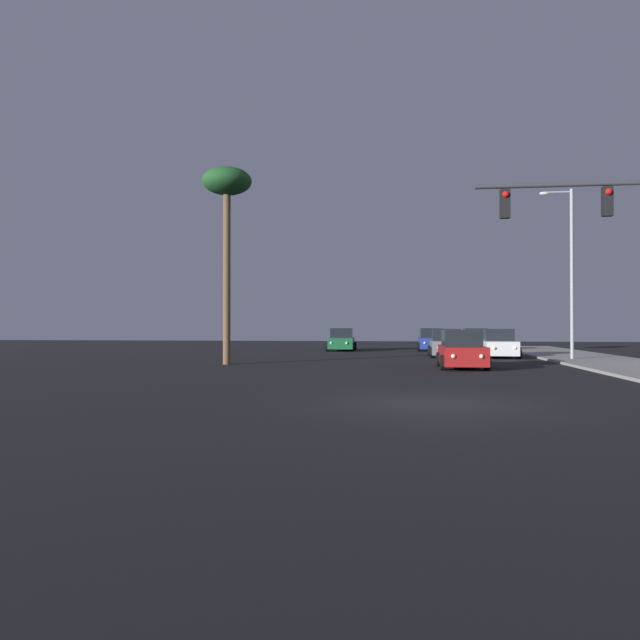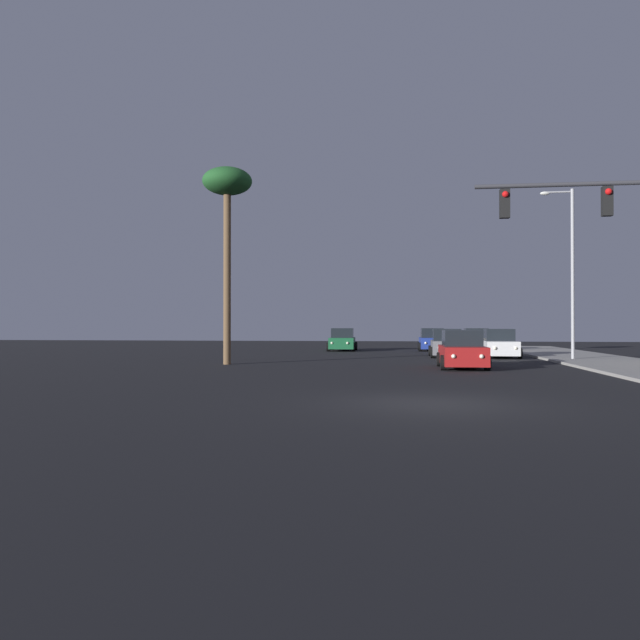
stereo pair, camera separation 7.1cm
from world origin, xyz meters
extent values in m
plane|color=black|center=(0.00, 0.00, 0.00)|extent=(120.00, 120.00, 0.00)
cube|color=navy|center=(1.63, 31.87, 0.58)|extent=(1.83, 4.21, 0.80)
cube|color=black|center=(1.63, 32.02, 1.33)|extent=(1.61, 2.01, 0.70)
cylinder|color=black|center=(0.73, 30.57, 0.32)|extent=(0.24, 0.64, 0.64)
cylinder|color=black|center=(2.53, 30.57, 0.32)|extent=(0.24, 0.64, 0.64)
cylinder|color=black|center=(0.73, 33.17, 0.32)|extent=(0.24, 0.64, 0.64)
cylinder|color=black|center=(2.53, 33.17, 0.32)|extent=(0.24, 0.64, 0.64)
sphere|color=#F2EACC|center=(1.07, 29.75, 0.63)|extent=(0.18, 0.18, 0.18)
sphere|color=#F2EACC|center=(2.19, 29.75, 0.63)|extent=(0.18, 0.18, 0.18)
cube|color=slate|center=(2.03, 22.61, 0.58)|extent=(1.88, 4.23, 0.80)
cube|color=black|center=(2.03, 22.76, 1.33)|extent=(1.64, 2.03, 0.70)
cylinder|color=black|center=(1.13, 21.30, 0.32)|extent=(0.24, 0.64, 0.64)
cylinder|color=black|center=(2.93, 21.30, 0.32)|extent=(0.24, 0.64, 0.64)
cylinder|color=black|center=(1.13, 23.91, 0.32)|extent=(0.24, 0.64, 0.64)
cylinder|color=black|center=(2.93, 23.91, 0.32)|extent=(0.24, 0.64, 0.64)
sphere|color=#F2EACC|center=(1.47, 20.49, 0.63)|extent=(0.18, 0.18, 0.18)
sphere|color=#F2EACC|center=(2.59, 20.49, 0.63)|extent=(0.18, 0.18, 0.18)
cube|color=#195933|center=(-5.01, 31.00, 0.58)|extent=(1.96, 4.27, 0.80)
cube|color=black|center=(-5.01, 31.15, 1.33)|extent=(1.68, 2.06, 0.70)
cylinder|color=black|center=(-5.91, 29.70, 0.32)|extent=(0.24, 0.64, 0.64)
cylinder|color=black|center=(-4.11, 29.70, 0.32)|extent=(0.24, 0.64, 0.64)
cylinder|color=black|center=(-5.91, 32.31, 0.32)|extent=(0.24, 0.64, 0.64)
cylinder|color=black|center=(-4.11, 32.31, 0.32)|extent=(0.24, 0.64, 0.64)
sphere|color=#F2EACC|center=(-5.57, 28.88, 0.63)|extent=(0.18, 0.18, 0.18)
sphere|color=#F2EACC|center=(-4.45, 28.88, 0.63)|extent=(0.18, 0.18, 0.18)
cube|color=maroon|center=(1.95, 12.58, 0.58)|extent=(1.82, 4.21, 0.80)
cube|color=black|center=(1.95, 12.73, 1.33)|extent=(1.61, 2.01, 0.70)
cylinder|color=black|center=(1.05, 11.28, 0.32)|extent=(0.24, 0.64, 0.64)
cylinder|color=black|center=(2.85, 11.28, 0.32)|extent=(0.24, 0.64, 0.64)
cylinder|color=black|center=(1.05, 13.88, 0.32)|extent=(0.24, 0.64, 0.64)
cylinder|color=black|center=(2.85, 13.88, 0.32)|extent=(0.24, 0.64, 0.64)
sphere|color=#F2EACC|center=(1.39, 10.46, 0.63)|extent=(0.18, 0.18, 0.18)
sphere|color=#F2EACC|center=(2.51, 10.46, 0.63)|extent=(0.18, 0.18, 0.18)
cube|color=silver|center=(5.02, 22.19, 0.58)|extent=(1.95, 4.26, 0.80)
cube|color=black|center=(5.02, 22.34, 1.33)|extent=(1.67, 2.05, 0.70)
cylinder|color=black|center=(4.12, 20.88, 0.32)|extent=(0.24, 0.64, 0.64)
cylinder|color=black|center=(5.92, 20.88, 0.32)|extent=(0.24, 0.64, 0.64)
cylinder|color=black|center=(4.12, 23.49, 0.32)|extent=(0.24, 0.64, 0.64)
cylinder|color=black|center=(5.92, 23.49, 0.32)|extent=(0.24, 0.64, 0.64)
sphere|color=#F2EACC|center=(4.46, 20.07, 0.63)|extent=(0.18, 0.18, 0.18)
sphere|color=#F2EACC|center=(5.58, 20.07, 0.63)|extent=(0.18, 0.18, 0.18)
cube|color=tan|center=(4.77, 31.10, 0.58)|extent=(1.86, 4.22, 0.80)
cube|color=black|center=(4.77, 31.25, 1.33)|extent=(1.63, 2.02, 0.70)
cylinder|color=black|center=(3.87, 29.80, 0.32)|extent=(0.24, 0.64, 0.64)
cylinder|color=black|center=(5.67, 29.80, 0.32)|extent=(0.24, 0.64, 0.64)
cylinder|color=black|center=(3.87, 32.40, 0.32)|extent=(0.24, 0.64, 0.64)
cylinder|color=black|center=(5.67, 32.40, 0.32)|extent=(0.24, 0.64, 0.64)
sphere|color=#F2EACC|center=(4.21, 28.98, 0.63)|extent=(0.18, 0.18, 0.18)
sphere|color=#F2EACC|center=(5.32, 28.98, 0.63)|extent=(0.18, 0.18, 0.18)
cylinder|color=#38383D|center=(4.61, 4.64, 6.22)|extent=(6.08, 0.14, 0.14)
cube|color=black|center=(5.52, 4.64, 5.67)|extent=(0.30, 0.24, 0.90)
sphere|color=red|center=(5.52, 4.50, 5.94)|extent=(0.20, 0.20, 0.20)
cube|color=black|center=(2.48, 4.64, 5.67)|extent=(0.30, 0.24, 0.90)
sphere|color=red|center=(2.48, 4.50, 5.94)|extent=(0.20, 0.20, 0.20)
cylinder|color=#99999E|center=(8.31, 19.05, 4.62)|extent=(0.18, 0.18, 9.00)
cylinder|color=#99999E|center=(7.61, 19.05, 8.97)|extent=(1.40, 0.10, 0.10)
ellipsoid|color=silver|center=(6.91, 19.05, 8.92)|extent=(0.50, 0.24, 0.20)
cylinder|color=brown|center=(-9.05, 14.00, 4.20)|extent=(0.36, 0.36, 8.40)
ellipsoid|color=#1E5123|center=(-9.05, 14.00, 8.88)|extent=(2.40, 2.40, 1.32)
camera|label=1|loc=(-0.85, -15.30, 1.87)|focal=35.00mm
camera|label=2|loc=(-0.78, -15.29, 1.87)|focal=35.00mm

